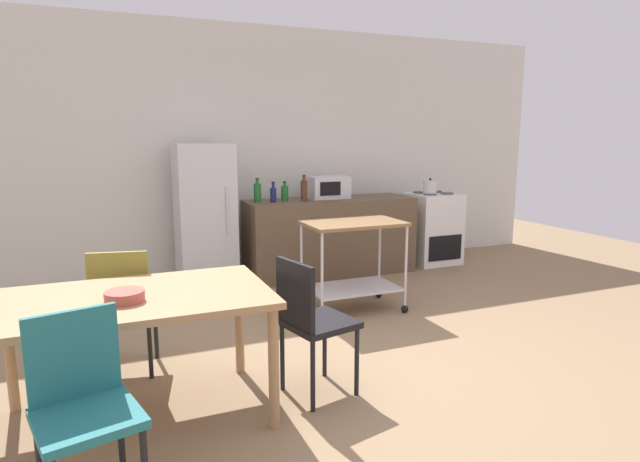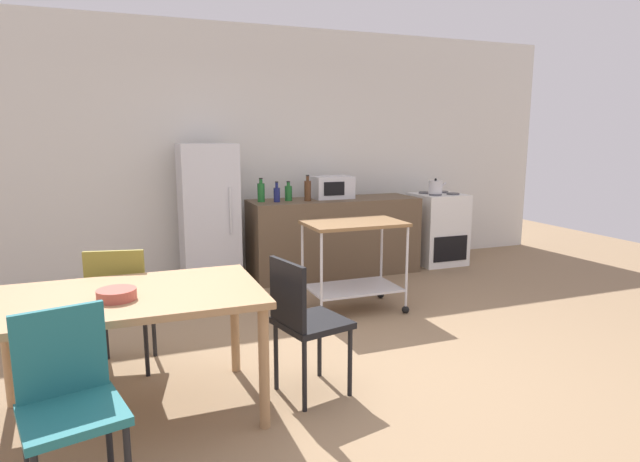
# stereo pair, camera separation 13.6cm
# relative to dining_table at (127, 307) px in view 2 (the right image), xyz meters

# --- Properties ---
(ground_plane) EXTENTS (12.00, 12.00, 0.00)m
(ground_plane) POSITION_rel_dining_table_xyz_m (1.45, 0.01, -0.67)
(ground_plane) COLOR #8C7051
(back_wall) EXTENTS (8.40, 0.12, 2.90)m
(back_wall) POSITION_rel_dining_table_xyz_m (1.45, 3.21, 0.78)
(back_wall) COLOR silver
(back_wall) RESTS_ON ground_plane
(kitchen_counter) EXTENTS (2.00, 0.64, 0.90)m
(kitchen_counter) POSITION_rel_dining_table_xyz_m (2.35, 2.61, -0.22)
(kitchen_counter) COLOR brown
(kitchen_counter) RESTS_ON ground_plane
(dining_table) EXTENTS (1.50, 0.90, 0.75)m
(dining_table) POSITION_rel_dining_table_xyz_m (0.00, 0.00, 0.00)
(dining_table) COLOR #A37A51
(dining_table) RESTS_ON ground_plane
(chair_teal) EXTENTS (0.48, 0.48, 0.89)m
(chair_teal) POSITION_rel_dining_table_xyz_m (-0.26, -0.72, -0.15)
(chair_teal) COLOR #1E666B
(chair_teal) RESTS_ON ground_plane
(chair_black) EXTENTS (0.48, 0.48, 0.89)m
(chair_black) POSITION_rel_dining_table_xyz_m (1.02, -0.11, -0.15)
(chair_black) COLOR black
(chair_black) RESTS_ON ground_plane
(chair_olive) EXTENTS (0.47, 0.47, 0.89)m
(chair_olive) POSITION_rel_dining_table_xyz_m (-0.04, 0.66, -0.15)
(chair_olive) COLOR olive
(chair_olive) RESTS_ON ground_plane
(stove_oven) EXTENTS (0.60, 0.61, 0.92)m
(stove_oven) POSITION_rel_dining_table_xyz_m (3.80, 2.63, -0.22)
(stove_oven) COLOR white
(stove_oven) RESTS_ON ground_plane
(refrigerator) EXTENTS (0.60, 0.63, 1.55)m
(refrigerator) POSITION_rel_dining_table_xyz_m (0.90, 2.71, 0.10)
(refrigerator) COLOR silver
(refrigerator) RESTS_ON ground_plane
(kitchen_cart) EXTENTS (0.91, 0.57, 0.85)m
(kitchen_cart) POSITION_rel_dining_table_xyz_m (2.00, 1.28, -0.10)
(kitchen_cart) COLOR brown
(kitchen_cart) RESTS_ON ground_plane
(bottle_soda) EXTENTS (0.08, 0.08, 0.27)m
(bottle_soda) POSITION_rel_dining_table_xyz_m (1.48, 2.65, 0.34)
(bottle_soda) COLOR #1E6628
(bottle_soda) RESTS_ON kitchen_counter
(bottle_sesame_oil) EXTENTS (0.07, 0.07, 0.23)m
(bottle_sesame_oil) POSITION_rel_dining_table_xyz_m (1.64, 2.57, 0.32)
(bottle_sesame_oil) COLOR navy
(bottle_sesame_oil) RESTS_ON kitchen_counter
(bottle_soy_sauce) EXTENTS (0.08, 0.08, 0.22)m
(bottle_soy_sauce) POSITION_rel_dining_table_xyz_m (1.80, 2.63, 0.32)
(bottle_soy_sauce) COLOR #1E6628
(bottle_soy_sauce) RESTS_ON kitchen_counter
(bottle_sparkling_water) EXTENTS (0.08, 0.08, 0.29)m
(bottle_sparkling_water) POSITION_rel_dining_table_xyz_m (2.00, 2.54, 0.35)
(bottle_sparkling_water) COLOR #4C2D19
(bottle_sparkling_water) RESTS_ON kitchen_counter
(microwave) EXTENTS (0.46, 0.35, 0.26)m
(microwave) POSITION_rel_dining_table_xyz_m (2.35, 2.69, 0.36)
(microwave) COLOR silver
(microwave) RESTS_ON kitchen_counter
(fruit_bowl) EXTENTS (0.21, 0.21, 0.06)m
(fruit_bowl) POSITION_rel_dining_table_xyz_m (-0.05, -0.10, 0.11)
(fruit_bowl) COLOR #B24C3F
(fruit_bowl) RESTS_ON dining_table
(kettle) EXTENTS (0.24, 0.17, 0.19)m
(kettle) POSITION_rel_dining_table_xyz_m (3.68, 2.53, 0.33)
(kettle) COLOR silver
(kettle) RESTS_ON stove_oven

